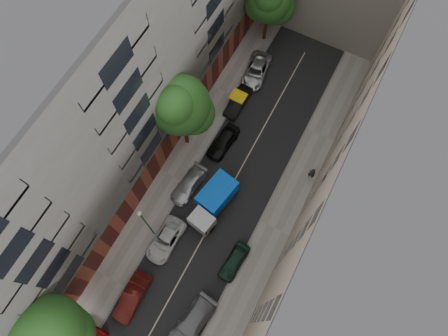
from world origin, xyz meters
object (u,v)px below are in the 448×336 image
Objects in this scene: car_left_4 at (223,142)px; car_left_1 at (132,297)px; car_left_3 at (189,185)px; tree_mid at (181,108)px; car_left_2 at (166,240)px; tarp_truck at (213,202)px; tree_far at (270,2)px; car_left_6 at (256,71)px; car_right_1 at (192,323)px; pedestrian at (312,173)px; car_left_5 at (238,102)px; car_right_2 at (234,262)px; lamp_post at (146,222)px.

car_left_1 is at bearing -84.70° from car_left_4.
tree_mid is (-2.48, 4.05, 6.49)m from car_left_3.
tree_mid is (-3.28, -1.55, 6.41)m from car_left_4.
tarp_truck is at bearing 67.54° from car_left_2.
car_left_4 is 0.51× the size of tree_far.
car_left_6 is at bearing 89.64° from car_left_1.
car_right_1 is 0.50× the size of tree_mid.
pedestrian is at bearing 11.01° from tree_mid.
car_left_5 is 0.82× the size of car_left_6.
tree_far reaches higher than car_left_2.
tree_far reaches higher than pedestrian.
car_right_1 is at bearing -65.63° from car_left_4.
car_left_1 is 19.93m from pedestrian.
car_right_1 is 1.34× the size of car_right_2.
car_left_2 is at bearing 146.72° from car_right_1.
tarp_truck is 15.70m from car_left_6.
tarp_truck is 10.85m from car_left_1.
lamp_post is at bearing -90.96° from car_left_5.
tree_mid is (-2.48, -10.75, 6.44)m from car_left_6.
tree_far is at bearing 99.55° from car_left_3.
tarp_truck is at bearing 40.14° from pedestrian.
car_left_1 is 5.60m from car_left_2.
car_left_2 is at bearing -95.70° from car_left_6.
car_left_1 reaches higher than car_right_1.
tarp_truck reaches higher than car_right_2.
car_left_6 is at bearing 111.99° from tarp_truck.
car_left_3 is at bearing 91.96° from car_left_1.
tree_far reaches higher than car_right_1.
tarp_truck is 3.26× the size of pedestrian.
car_left_1 is 1.06× the size of car_left_4.
tree_far is (1.26, 15.40, -1.36)m from tree_mid.
pedestrian is (7.00, 7.07, -0.37)m from tarp_truck.
car_left_2 is 1.07× the size of car_left_4.
car_right_2 is (6.40, 6.80, -0.10)m from car_left_1.
car_left_6 is 20.67m from lamp_post.
tree_mid is at bearing 150.68° from tarp_truck.
tree_mid is 1.43× the size of lamp_post.
car_left_3 is at bearing 83.78° from lamp_post.
tarp_truck is 5.72m from car_right_2.
car_left_4 is 9.23m from car_left_6.
car_right_2 is at bearing -70.56° from tree_far.
tree_mid is (-9.68, 8.45, 6.49)m from car_right_2.
car_left_5 is at bearing 87.85° from lamp_post.
car_right_2 is 11.24m from pedestrian.
car_left_4 is at bearing 120.52° from tarp_truck.
tarp_truck is 1.32× the size of car_left_1.
car_left_3 is at bearing 27.79° from pedestrian.
car_left_5 is at bearing 95.96° from car_left_3.
tree_mid reaches higher than tarp_truck.
car_left_3 is 0.62× the size of lamp_post.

